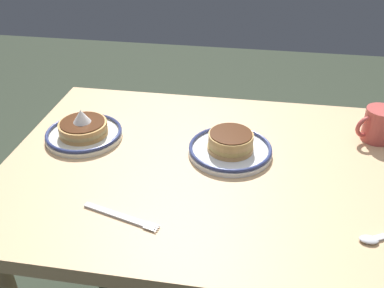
# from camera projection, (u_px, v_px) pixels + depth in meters

# --- Properties ---
(dining_table) EXTENTS (1.11, 0.80, 0.76)m
(dining_table) POSITION_uv_depth(u_px,v_px,m) (212.00, 190.00, 1.18)
(dining_table) COLOR tan
(dining_table) RESTS_ON ground_plane
(plate_near_main) EXTENTS (0.23, 0.23, 0.06)m
(plate_near_main) POSITION_uv_depth(u_px,v_px,m) (230.00, 147.00, 1.17)
(plate_near_main) COLOR white
(plate_near_main) RESTS_ON dining_table
(plate_center_pancakes) EXTENTS (0.22, 0.22, 0.09)m
(plate_center_pancakes) POSITION_uv_depth(u_px,v_px,m) (84.00, 131.00, 1.24)
(plate_center_pancakes) COLOR silver
(plate_center_pancakes) RESTS_ON dining_table
(coffee_mug) EXTENTS (0.11, 0.09, 0.10)m
(coffee_mug) POSITION_uv_depth(u_px,v_px,m) (378.00, 124.00, 1.22)
(coffee_mug) COLOR #BF4C47
(coffee_mug) RESTS_ON dining_table
(fork_near) EXTENTS (0.19, 0.07, 0.01)m
(fork_near) POSITION_uv_depth(u_px,v_px,m) (121.00, 217.00, 0.96)
(fork_near) COLOR silver
(fork_near) RESTS_ON dining_table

